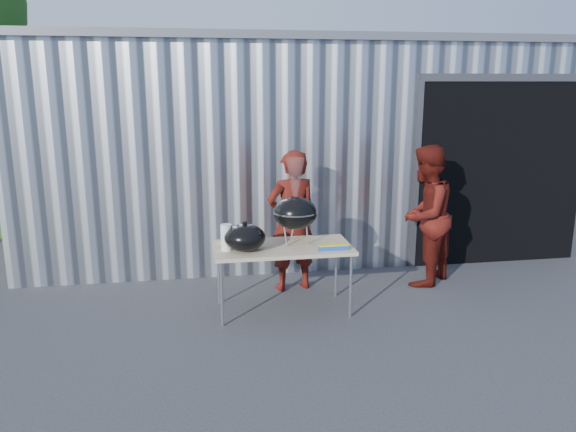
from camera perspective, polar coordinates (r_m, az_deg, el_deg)
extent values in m
plane|color=#313134|center=(5.96, -0.34, -11.29)|extent=(80.00, 80.00, 0.00)
cube|color=silver|center=(10.23, -0.18, 7.90)|extent=(8.00, 6.00, 3.00)
cube|color=slate|center=(10.19, -0.19, 16.60)|extent=(8.20, 6.20, 0.10)
cube|color=black|center=(8.77, 18.96, 4.59)|extent=(2.40, 1.20, 2.50)
cube|color=#4C4C51|center=(8.18, 21.59, 12.95)|extent=(2.52, 0.08, 0.10)
cube|color=tan|center=(6.14, -0.55, -3.24)|extent=(1.50, 0.75, 0.04)
cylinder|color=silver|center=(5.90, -6.75, -7.90)|extent=(0.03, 0.03, 0.71)
cylinder|color=silver|center=(6.11, 6.38, -7.11)|extent=(0.03, 0.03, 0.71)
cylinder|color=silver|center=(6.49, -7.05, -5.89)|extent=(0.03, 0.03, 0.71)
cylinder|color=silver|center=(6.68, 4.90, -5.25)|extent=(0.03, 0.03, 0.71)
ellipsoid|color=black|center=(6.14, 0.73, 0.32)|extent=(0.48, 0.48, 0.36)
cylinder|color=silver|center=(6.14, 0.73, 0.43)|extent=(0.49, 0.49, 0.02)
cylinder|color=silver|center=(6.13, 0.73, 0.56)|extent=(0.46, 0.46, 0.01)
cylinder|color=silver|center=(6.33, 0.50, -1.41)|extent=(0.02, 0.02, 0.24)
cylinder|color=silver|center=(6.11, -0.28, -1.95)|extent=(0.02, 0.02, 0.24)
cylinder|color=silver|center=(6.15, 1.95, -1.85)|extent=(0.02, 0.02, 0.24)
cylinder|color=#BE6644|center=(6.11, -0.56, 0.64)|extent=(0.02, 0.14, 0.02)
cylinder|color=#BE6644|center=(6.12, -0.04, 0.66)|extent=(0.02, 0.14, 0.02)
cylinder|color=#BE6644|center=(6.13, 0.48, 0.68)|extent=(0.02, 0.14, 0.02)
cylinder|color=#BE6644|center=(6.14, 0.99, 0.70)|extent=(0.02, 0.14, 0.02)
cylinder|color=#BE6644|center=(6.15, 1.50, 0.72)|extent=(0.02, 0.14, 0.02)
cylinder|color=#BE6644|center=(6.16, 2.01, 0.74)|extent=(0.02, 0.14, 0.02)
cone|color=silver|center=(6.07, 0.74, 3.32)|extent=(0.20, 0.20, 0.55)
ellipsoid|color=black|center=(5.95, -4.41, -2.19)|extent=(0.44, 0.44, 0.29)
cylinder|color=black|center=(5.91, -4.44, -0.72)|extent=(0.05, 0.05, 0.03)
cylinder|color=white|center=(5.98, -6.28, -2.17)|extent=(0.12, 0.12, 0.28)
cube|color=white|center=(6.26, -5.84, -2.30)|extent=(0.20, 0.15, 0.10)
cube|color=#1A4AAE|center=(5.99, 4.64, -3.26)|extent=(0.32, 0.05, 0.05)
cube|color=yellow|center=(5.98, 4.64, -2.97)|extent=(0.32, 0.05, 0.01)
imported|color=#4E120C|center=(6.77, 0.40, -0.51)|extent=(0.70, 0.53, 1.72)
imported|color=#4E120C|center=(7.16, 13.73, 0.04)|extent=(1.08, 1.07, 1.76)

